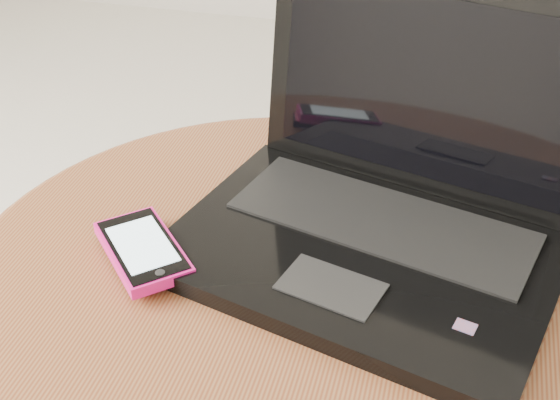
# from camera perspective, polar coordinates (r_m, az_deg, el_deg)

# --- Properties ---
(table) EXTENTS (0.69, 0.69, 0.55)m
(table) POSITION_cam_1_polar(r_m,az_deg,el_deg) (0.84, 0.34, -11.72)
(table) COLOR #4C270D
(table) RESTS_ON ground
(laptop) EXTENTS (0.44, 0.39, 0.25)m
(laptop) POSITION_cam_1_polar(r_m,az_deg,el_deg) (0.78, 7.71, -0.41)
(laptop) COLOR black
(laptop) RESTS_ON table
(phone_black) EXTENTS (0.11, 0.11, 0.01)m
(phone_black) POSITION_cam_1_polar(r_m,az_deg,el_deg) (0.79, -10.68, -3.72)
(phone_black) COLOR black
(phone_black) RESTS_ON table
(phone_pink) EXTENTS (0.13, 0.13, 0.01)m
(phone_pink) POSITION_cam_1_polar(r_m,az_deg,el_deg) (0.77, -10.48, -3.77)
(phone_pink) COLOR #EA1583
(phone_pink) RESTS_ON phone_black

